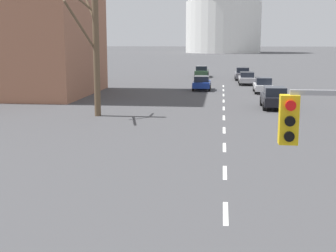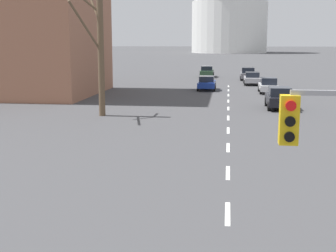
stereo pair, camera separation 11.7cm
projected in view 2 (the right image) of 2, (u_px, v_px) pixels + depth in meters
name	position (u px, v px, depth m)	size (l,w,h in m)	color
lane_stripe_2	(228.00, 213.00, 14.29)	(0.16, 2.00, 0.01)	silver
lane_stripe_3	(228.00, 173.00, 18.68)	(0.16, 2.00, 0.01)	silver
lane_stripe_4	(228.00, 147.00, 23.07)	(0.16, 2.00, 0.01)	silver
lane_stripe_5	(228.00, 130.00, 27.46)	(0.16, 2.00, 0.01)	silver
lane_stripe_6	(228.00, 118.00, 31.85)	(0.16, 2.00, 0.01)	silver
lane_stripe_7	(228.00, 108.00, 36.24)	(0.16, 2.00, 0.01)	silver
lane_stripe_8	(228.00, 101.00, 40.63)	(0.16, 2.00, 0.01)	silver
lane_stripe_9	(228.00, 95.00, 45.02)	(0.16, 2.00, 0.01)	silver
lane_stripe_10	(228.00, 90.00, 49.41)	(0.16, 2.00, 0.01)	silver
lane_stripe_11	(228.00, 86.00, 53.80)	(0.16, 2.00, 0.01)	silver
sedan_near_left	(248.00, 74.00, 61.80)	(1.97, 4.11, 1.67)	slate
sedan_near_right	(252.00, 78.00, 55.55)	(1.92, 4.48, 1.50)	#B7B7BC
sedan_mid_centre	(207.00, 71.00, 67.17)	(1.93, 4.58, 1.59)	#2D4C33
sedan_far_left	(268.00, 85.00, 46.74)	(1.82, 4.16, 1.55)	silver
sedan_far_right	(279.00, 98.00, 36.04)	(1.94, 4.30, 1.68)	black
sedan_distant_centre	(207.00, 83.00, 49.41)	(1.87, 3.94, 1.51)	navy
bare_tree_left_near	(98.00, 49.00, 31.92)	(3.23, 5.01, 9.71)	brown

